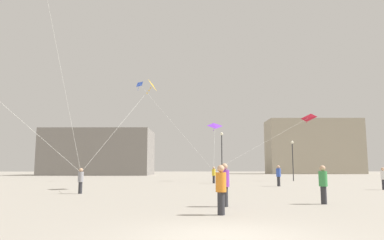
% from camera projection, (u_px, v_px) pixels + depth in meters
% --- Properties ---
extents(ground_plane, '(300.00, 300.00, 0.00)m').
position_uv_depth(ground_plane, '(225.00, 237.00, 8.38)').
color(ground_plane, '#9E9689').
extents(person_in_purple, '(0.39, 0.39, 1.78)m').
position_uv_depth(person_in_purple, '(225.00, 183.00, 14.92)').
color(person_in_purple, '#2D2D33').
rests_on(person_in_purple, ground_plane).
extents(person_in_white, '(0.35, 0.35, 1.62)m').
position_uv_depth(person_in_white, '(383.00, 177.00, 26.32)').
color(person_in_white, '#2D2D33').
rests_on(person_in_white, ground_plane).
extents(person_in_green, '(0.37, 0.37, 1.70)m').
position_uv_depth(person_in_green, '(323.00, 183.00, 15.97)').
color(person_in_green, '#2D2D33').
rests_on(person_in_green, ground_plane).
extents(person_in_yellow, '(0.37, 0.37, 1.71)m').
position_uv_depth(person_in_yellow, '(214.00, 174.00, 37.32)').
color(person_in_yellow, '#2D2D33').
rests_on(person_in_yellow, ground_plane).
extents(person_in_orange, '(0.37, 0.37, 1.69)m').
position_uv_depth(person_in_orange, '(221.00, 187.00, 12.32)').
color(person_in_orange, '#2D2D33').
rests_on(person_in_orange, ground_plane).
extents(person_in_blue, '(0.39, 0.39, 1.81)m').
position_uv_depth(person_in_blue, '(279.00, 175.00, 31.26)').
color(person_in_blue, '#2D2D33').
rests_on(person_in_blue, ground_plane).
extents(person_in_grey, '(0.34, 0.34, 1.57)m').
position_uv_depth(person_in_grey, '(81.00, 180.00, 22.36)').
color(person_in_grey, '#2D2D33').
rests_on(person_in_grey, ground_plane).
extents(kite_cobalt_delta, '(8.95, 6.25, 10.71)m').
position_uv_depth(kite_cobalt_delta, '(141.00, 86.00, 43.83)').
color(kite_cobalt_delta, blue).
extents(kite_amber_delta, '(4.42, 5.17, 7.02)m').
position_uv_depth(kite_amber_delta, '(152.00, 86.00, 27.73)').
color(kite_amber_delta, yellow).
extents(kite_violet_delta, '(1.58, 6.84, 5.78)m').
position_uv_depth(kite_violet_delta, '(215.00, 126.00, 44.29)').
color(kite_violet_delta, purple).
extents(kite_crimson_delta, '(13.26, 6.98, 6.90)m').
position_uv_depth(kite_crimson_delta, '(307.00, 118.00, 44.51)').
color(kite_crimson_delta, red).
extents(building_left_hall, '(23.49, 14.23, 9.88)m').
position_uv_depth(building_left_hall, '(100.00, 153.00, 80.15)').
color(building_left_hall, gray).
rests_on(building_left_hall, ground_plane).
extents(building_centre_hall, '(24.86, 10.78, 14.52)m').
position_uv_depth(building_centre_hall, '(313.00, 147.00, 97.71)').
color(building_centre_hall, '#A39984').
rests_on(building_centre_hall, ground_plane).
extents(lamppost_east, '(0.36, 0.36, 5.63)m').
position_uv_depth(lamppost_east, '(222.00, 149.00, 40.91)').
color(lamppost_east, '#2D2D30').
rests_on(lamppost_east, ground_plane).
extents(lamppost_west, '(0.36, 0.36, 4.89)m').
position_uv_depth(lamppost_west, '(293.00, 154.00, 44.13)').
color(lamppost_west, '#2D2D30').
rests_on(lamppost_west, ground_plane).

